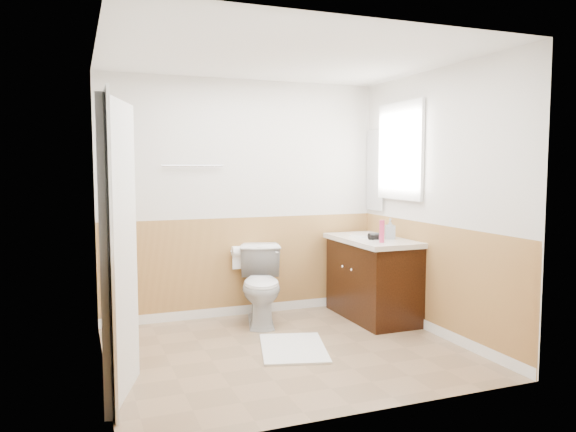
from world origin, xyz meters
name	(u,v)px	position (x,y,z in m)	size (l,w,h in m)	color
floor	(288,351)	(0.00, 0.00, 0.00)	(3.00, 3.00, 0.00)	#8C7051
ceiling	(288,56)	(0.00, 0.00, 2.50)	(3.00, 3.00, 0.00)	white
wall_back	(244,199)	(0.00, 1.30, 1.25)	(3.00, 3.00, 0.00)	silver
wall_front	(362,221)	(0.00, -1.30, 1.25)	(3.00, 3.00, 0.00)	silver
wall_left	(101,212)	(-1.50, 0.00, 1.25)	(3.00, 3.00, 0.00)	silver
wall_right	(436,203)	(1.50, 0.00, 1.25)	(3.00, 3.00, 0.00)	silver
wainscot_back	(245,268)	(0.00, 1.29, 0.50)	(3.00, 3.00, 0.00)	tan
wainscot_front	(360,338)	(0.00, -1.29, 0.50)	(3.00, 3.00, 0.00)	tan
wainscot_left	(105,311)	(-1.49, 0.00, 0.50)	(2.60, 2.60, 0.00)	tan
wainscot_right	(433,281)	(1.49, 0.00, 0.50)	(2.60, 2.60, 0.00)	tan
toilet	(262,285)	(0.06, 0.90, 0.39)	(0.43, 0.76, 0.78)	silver
bath_mat	(293,348)	(0.06, 0.03, 0.01)	(0.55, 0.80, 0.02)	silver
vanity_cabinet	(372,280)	(1.21, 0.67, 0.40)	(0.55, 1.10, 0.80)	black
vanity_knob_left	(352,270)	(0.91, 0.57, 0.55)	(0.03, 0.03, 0.03)	silver
vanity_knob_right	(343,266)	(0.91, 0.77, 0.55)	(0.03, 0.03, 0.03)	white
countertop	(372,240)	(1.20, 0.67, 0.83)	(0.60, 1.15, 0.05)	silver
sink_basin	(366,235)	(1.21, 0.82, 0.86)	(0.36, 0.36, 0.02)	white
faucet	(381,229)	(1.39, 0.82, 0.92)	(0.02, 0.02, 0.14)	silver
lotion_bottle	(382,231)	(1.11, 0.33, 0.96)	(0.05, 0.05, 0.22)	#C7335E
soap_dispenser	(390,229)	(1.33, 0.54, 0.95)	(0.09, 0.10, 0.21)	#8E99A0
hair_dryer_body	(375,236)	(1.16, 0.54, 0.89)	(0.07, 0.07, 0.14)	black
hair_dryer_handle	(373,239)	(1.13, 0.53, 0.86)	(0.03, 0.03, 0.07)	black
mirror_panel	(375,170)	(1.48, 1.10, 1.55)	(0.02, 0.35, 0.90)	silver
window_frame	(400,151)	(1.47, 0.59, 1.75)	(0.04, 0.80, 1.00)	white
window_glass	(401,151)	(1.49, 0.59, 1.75)	(0.01, 0.70, 0.90)	white
door	(120,251)	(-1.40, -0.45, 1.02)	(0.05, 0.80, 2.04)	white
door_frame	(108,250)	(-1.48, -0.45, 1.03)	(0.02, 0.92, 2.10)	white
door_knob	(125,253)	(-1.34, -0.12, 0.95)	(0.06, 0.06, 0.06)	silver
towel_bar	(193,166)	(-0.55, 1.25, 1.60)	(0.02, 0.02, 0.62)	silver
tp_holder_bar	(237,251)	(-0.10, 1.23, 0.70)	(0.02, 0.02, 0.14)	silver
tp_roll	(237,251)	(-0.10, 1.23, 0.70)	(0.11, 0.11, 0.10)	white
tp_sheet	(237,262)	(-0.10, 1.23, 0.59)	(0.10, 0.01, 0.16)	white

